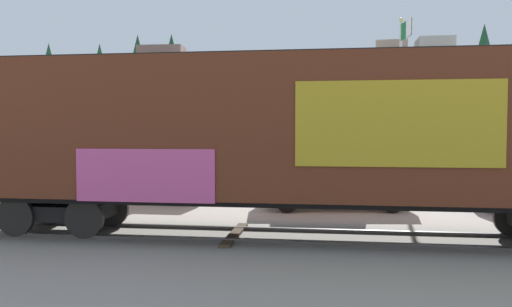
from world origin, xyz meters
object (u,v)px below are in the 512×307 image
at_px(parked_car_tan, 149,177).
at_px(parked_car_white, 333,182).
at_px(freight_car, 301,131).
at_px(flagpole, 402,80).

xyz_separation_m(parked_car_tan, parked_car_white, (6.35, -0.50, 0.01)).
bearing_deg(freight_car, parked_car_tan, 138.36).
xyz_separation_m(flagpole, parked_car_white, (-2.78, -6.22, -3.80)).
bearing_deg(flagpole, parked_car_tan, -147.91).
height_order(flagpole, parked_car_tan, flagpole).
distance_m(freight_car, parked_car_tan, 7.79).
height_order(parked_car_tan, parked_car_white, parked_car_tan).
distance_m(freight_car, flagpole, 11.53).
bearing_deg(parked_car_tan, freight_car, -41.64).
bearing_deg(parked_car_tan, flagpole, 32.09).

